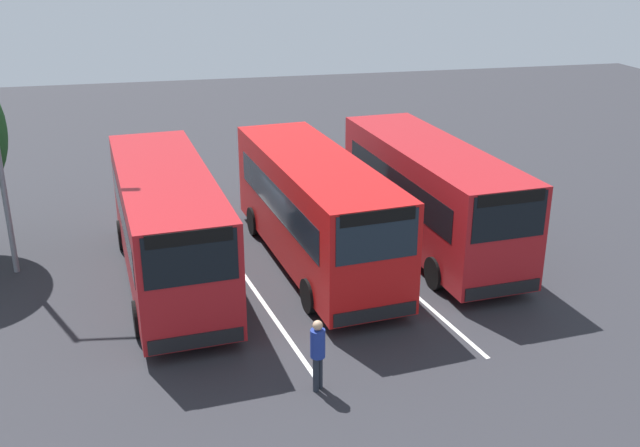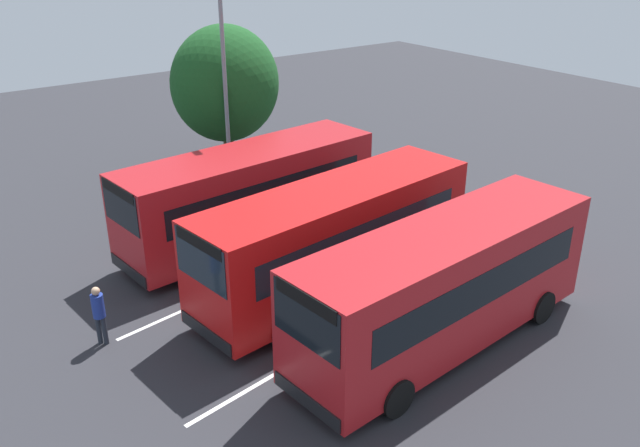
# 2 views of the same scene
# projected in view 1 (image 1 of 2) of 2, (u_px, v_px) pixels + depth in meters

# --- Properties ---
(ground_plane) EXTENTS (65.06, 65.06, 0.00)m
(ground_plane) POSITION_uv_depth(u_px,v_px,m) (306.00, 262.00, 22.13)
(ground_plane) COLOR #2B2B30
(bus_far_left) EXTENTS (9.24, 3.19, 3.27)m
(bus_far_left) POSITION_uv_depth(u_px,v_px,m) (168.00, 223.00, 20.22)
(bus_far_left) COLOR #AD191E
(bus_far_left) RESTS_ON ground
(bus_center_left) EXTENTS (9.27, 3.38, 3.27)m
(bus_center_left) POSITION_uv_depth(u_px,v_px,m) (315.00, 208.00, 21.40)
(bus_center_left) COLOR red
(bus_center_left) RESTS_ON ground
(bus_center_right) EXTENTS (9.23, 3.11, 3.27)m
(bus_center_right) POSITION_uv_depth(u_px,v_px,m) (430.00, 193.00, 22.69)
(bus_center_right) COLOR #AD191E
(bus_center_right) RESTS_ON ground
(pedestrian) EXTENTS (0.45, 0.45, 1.67)m
(pedestrian) POSITION_uv_depth(u_px,v_px,m) (318.00, 349.00, 15.48)
(pedestrian) COLOR #232833
(pedestrian) RESTS_ON ground
(street_lamp) EXTENTS (0.56, 2.69, 8.38)m
(street_lamp) POSITION_uv_depth(u_px,v_px,m) (0.00, 110.00, 19.78)
(street_lamp) COLOR gray
(street_lamp) RESTS_ON ground
(lane_stripe_outer_left) EXTENTS (12.71, 2.03, 0.01)m
(lane_stripe_outer_left) POSITION_uv_depth(u_px,v_px,m) (239.00, 268.00, 21.70)
(lane_stripe_outer_left) COLOR silver
(lane_stripe_outer_left) RESTS_ON ground
(lane_stripe_inner_left) EXTENTS (12.71, 2.03, 0.01)m
(lane_stripe_inner_left) POSITION_uv_depth(u_px,v_px,m) (371.00, 256.00, 22.56)
(lane_stripe_inner_left) COLOR silver
(lane_stripe_inner_left) RESTS_ON ground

